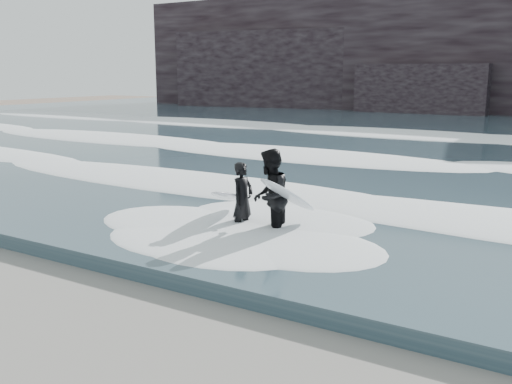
% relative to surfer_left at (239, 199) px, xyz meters
% --- Properties ---
extents(sea, '(90.00, 52.00, 0.30)m').
position_rel_surfer_left_xyz_m(sea, '(1.94, 22.85, -0.64)').
color(sea, '#314751').
rests_on(sea, ground).
extents(foam_near, '(60.00, 3.20, 0.20)m').
position_rel_surfer_left_xyz_m(foam_near, '(1.94, 2.85, -0.39)').
color(foam_near, white).
rests_on(foam_near, sea).
extents(foam_mid, '(60.00, 4.00, 0.24)m').
position_rel_surfer_left_xyz_m(foam_mid, '(1.94, 9.85, -0.37)').
color(foam_mid, white).
rests_on(foam_mid, sea).
extents(foam_far, '(60.00, 4.80, 0.30)m').
position_rel_surfer_left_xyz_m(foam_far, '(1.94, 18.85, -0.34)').
color(foam_far, white).
rests_on(foam_far, sea).
extents(surfer_left, '(1.26, 2.07, 1.57)m').
position_rel_surfer_left_xyz_m(surfer_left, '(0.00, 0.00, 0.00)').
color(surfer_left, black).
rests_on(surfer_left, ground).
extents(surfer_right, '(1.27, 1.76, 1.90)m').
position_rel_surfer_left_xyz_m(surfer_right, '(0.83, -0.09, 0.16)').
color(surfer_right, black).
rests_on(surfer_right, ground).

